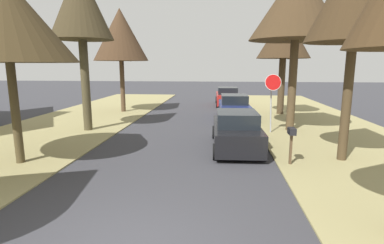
{
  "coord_description": "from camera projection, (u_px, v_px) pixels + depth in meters",
  "views": [
    {
      "loc": [
        1.6,
        -4.72,
        3.41
      ],
      "look_at": [
        0.54,
        6.47,
        1.29
      ],
      "focal_mm": 28.16,
      "sensor_mm": 36.0,
      "label": 1
    }
  ],
  "objects": [
    {
      "name": "parked_sedan_black",
      "position": [
        236.0,
        131.0,
        12.43
      ],
      "size": [
        2.06,
        4.45,
        1.57
      ],
      "color": "black",
      "rests_on": "ground"
    },
    {
      "name": "street_tree_right_far",
      "position": [
        284.0,
        37.0,
        20.24
      ],
      "size": [
        3.6,
        3.6,
        6.83
      ],
      "color": "#4A3825",
      "rests_on": "grass_verge_right"
    },
    {
      "name": "street_tree_left_mid_a",
      "position": [
        5.0,
        18.0,
        9.69
      ],
      "size": [
        4.4,
        4.4,
        6.27
      ],
      "color": "#4A3F26",
      "rests_on": "grass_verge_left"
    },
    {
      "name": "curbside_mailbox",
      "position": [
        292.0,
        136.0,
        10.22
      ],
      "size": [
        0.22,
        0.44,
        1.27
      ],
      "color": "brown",
      "rests_on": "grass_verge_right"
    },
    {
      "name": "street_tree_right_mid_b",
      "position": [
        297.0,
        4.0,
        14.73
      ],
      "size": [
        4.63,
        4.63,
        8.11
      ],
      "color": "#4F3E28",
      "rests_on": "grass_verge_right"
    },
    {
      "name": "parked_sedan_navy",
      "position": [
        234.0,
        108.0,
        19.38
      ],
      "size": [
        2.06,
        4.45,
        1.57
      ],
      "color": "navy",
      "rests_on": "ground"
    },
    {
      "name": "street_tree_left_far",
      "position": [
        120.0,
        35.0,
        21.29
      ],
      "size": [
        3.86,
        3.86,
        7.31
      ],
      "color": "brown",
      "rests_on": "grass_verge_left"
    },
    {
      "name": "parked_sedan_red",
      "position": [
        227.0,
        97.0,
        25.87
      ],
      "size": [
        2.06,
        4.45,
        1.57
      ],
      "color": "red",
      "rests_on": "ground"
    },
    {
      "name": "street_tree_left_mid_b",
      "position": [
        80.0,
        5.0,
        14.77
      ],
      "size": [
        3.1,
        3.1,
        8.17
      ],
      "color": "#4A422C",
      "rests_on": "grass_verge_left"
    },
    {
      "name": "stop_sign_far",
      "position": [
        272.0,
        91.0,
        14.98
      ],
      "size": [
        0.81,
        0.61,
        2.93
      ],
      "color": "#9EA0A5",
      "rests_on": "grass_verge_right"
    }
  ]
}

